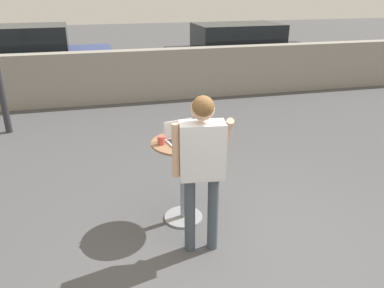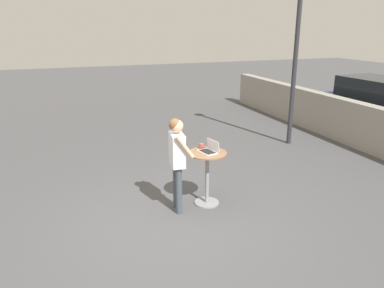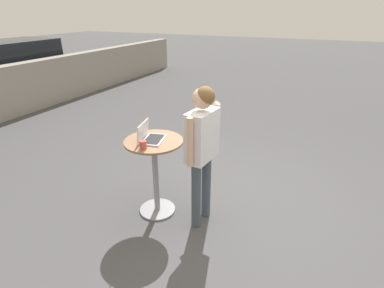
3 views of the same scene
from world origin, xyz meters
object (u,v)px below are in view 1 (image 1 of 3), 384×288
at_px(coffee_mug, 161,140).
at_px(standing_person, 202,157).
at_px(cafe_table, 183,170).
at_px(parked_car_near_street, 241,53).
at_px(parked_car_further_down, 31,59).
at_px(laptop, 181,137).

distance_m(coffee_mug, standing_person, 0.64).
distance_m(cafe_table, standing_person, 0.72).
bearing_deg(standing_person, coffee_mug, 117.60).
bearing_deg(parked_car_near_street, coffee_mug, -117.61).
xyz_separation_m(cafe_table, standing_person, (0.06, -0.58, 0.42)).
height_order(cafe_table, coffee_mug, coffee_mug).
relative_size(parked_car_near_street, parked_car_further_down, 1.07).
distance_m(cafe_table, coffee_mug, 0.46).
relative_size(laptop, parked_car_further_down, 0.10).
relative_size(laptop, standing_person, 0.23).
distance_m(laptop, coffee_mug, 0.24).
relative_size(laptop, parked_car_near_street, 0.09).
bearing_deg(coffee_mug, parked_car_further_down, 108.69).
xyz_separation_m(cafe_table, coffee_mug, (-0.24, -0.02, 0.39)).
height_order(coffee_mug, parked_car_near_street, parked_car_near_street).
bearing_deg(parked_car_further_down, laptop, -69.40).
bearing_deg(cafe_table, laptop, 103.05).
relative_size(cafe_table, parked_car_further_down, 0.25).
distance_m(standing_person, parked_car_further_down, 7.64).
xyz_separation_m(standing_person, parked_car_further_down, (-2.54, 7.20, -0.25)).
bearing_deg(standing_person, parked_car_further_down, 109.43).
bearing_deg(laptop, parked_car_near_street, 63.83).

